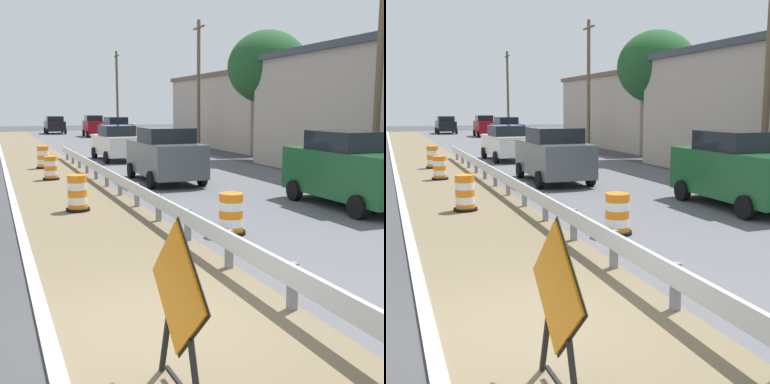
% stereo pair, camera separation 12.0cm
% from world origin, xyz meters
% --- Properties ---
extents(ground_plane, '(160.00, 160.00, 0.00)m').
position_xyz_m(ground_plane, '(0.00, 0.00, 0.00)').
color(ground_plane, '#3D3D3F').
extents(median_dirt_strip, '(3.43, 120.00, 0.01)m').
position_xyz_m(median_dirt_strip, '(0.52, 0.00, 0.00)').
color(median_dirt_strip, '#706047').
rests_on(median_dirt_strip, ground).
extents(curb_near_edge, '(0.20, 120.00, 0.11)m').
position_xyz_m(curb_near_edge, '(-1.30, 0.00, 0.00)').
color(curb_near_edge, '#ADADA8').
rests_on(curb_near_edge, ground).
extents(guardrail_median, '(0.18, 48.00, 0.71)m').
position_xyz_m(guardrail_median, '(1.99, -0.12, 0.52)').
color(guardrail_median, silver).
rests_on(guardrail_median, ground).
extents(warning_sign_diamond, '(0.10, 1.45, 1.85)m').
position_xyz_m(warning_sign_diamond, '(-0.21, -1.59, 1.03)').
color(warning_sign_diamond, black).
rests_on(warning_sign_diamond, ground).
extents(traffic_barrel_nearest, '(0.69, 0.69, 0.95)m').
position_xyz_m(traffic_barrel_nearest, '(3.18, 4.22, 0.42)').
color(traffic_barrel_nearest, orange).
rests_on(traffic_barrel_nearest, ground).
extents(traffic_barrel_close, '(0.67, 0.67, 1.02)m').
position_xyz_m(traffic_barrel_close, '(0.34, 8.20, 0.46)').
color(traffic_barrel_close, orange).
rests_on(traffic_barrel_close, ground).
extents(traffic_barrel_mid, '(0.66, 0.66, 0.95)m').
position_xyz_m(traffic_barrel_mid, '(0.34, 14.96, 0.43)').
color(traffic_barrel_mid, orange).
rests_on(traffic_barrel_mid, ground).
extents(traffic_barrel_far, '(0.68, 0.68, 1.07)m').
position_xyz_m(traffic_barrel_far, '(0.44, 19.13, 0.48)').
color(traffic_barrel_far, orange).
rests_on(traffic_barrel_far, ground).
extents(car_lead_near_lane, '(2.21, 4.53, 1.95)m').
position_xyz_m(car_lead_near_lane, '(4.91, 53.30, 0.98)').
color(car_lead_near_lane, black).
rests_on(car_lead_near_lane, ground).
extents(car_trailing_near_lane, '(2.08, 4.57, 2.11)m').
position_xyz_m(car_trailing_near_lane, '(8.03, 36.38, 1.05)').
color(car_trailing_near_lane, navy).
rests_on(car_trailing_near_lane, ground).
extents(car_lead_far_lane, '(2.12, 4.50, 1.92)m').
position_xyz_m(car_lead_far_lane, '(4.57, 21.62, 0.96)').
color(car_lead_far_lane, silver).
rests_on(car_lead_far_lane, ground).
extents(car_mid_far_lane, '(2.05, 4.31, 2.13)m').
position_xyz_m(car_mid_far_lane, '(7.89, 45.74, 1.06)').
color(car_mid_far_lane, maroon).
rests_on(car_mid_far_lane, ground).
extents(car_trailing_far_lane, '(2.23, 4.62, 2.12)m').
position_xyz_m(car_trailing_far_lane, '(4.43, 12.72, 1.06)').
color(car_trailing_far_lane, '#4C5156').
rests_on(car_trailing_far_lane, ground).
extents(car_distant_a, '(2.19, 4.49, 2.20)m').
position_xyz_m(car_distant_a, '(7.90, 5.95, 1.10)').
color(car_distant_a, '#195128').
rests_on(car_distant_a, ground).
extents(roadside_shop_far, '(6.51, 14.70, 5.32)m').
position_xyz_m(roadside_shop_far, '(15.98, 28.67, 2.67)').
color(roadside_shop_far, '#AD9E8E').
rests_on(roadside_shop_far, ground).
extents(utility_pole_near, '(0.24, 1.80, 8.15)m').
position_xyz_m(utility_pole_near, '(10.54, 8.05, 4.23)').
color(utility_pole_near, brown).
rests_on(utility_pole_near, ground).
extents(utility_pole_mid, '(0.24, 1.80, 8.61)m').
position_xyz_m(utility_pole_mid, '(11.41, 26.40, 4.47)').
color(utility_pole_mid, brown).
rests_on(utility_pole_mid, ground).
extents(utility_pole_far, '(0.24, 1.80, 8.68)m').
position_xyz_m(utility_pole_far, '(10.77, 47.50, 4.50)').
color(utility_pole_far, brown).
rests_on(utility_pole_far, ground).
extents(tree_roadside, '(4.33, 4.33, 6.99)m').
position_xyz_m(tree_roadside, '(12.32, 18.75, 5.02)').
color(tree_roadside, brown).
rests_on(tree_roadside, ground).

